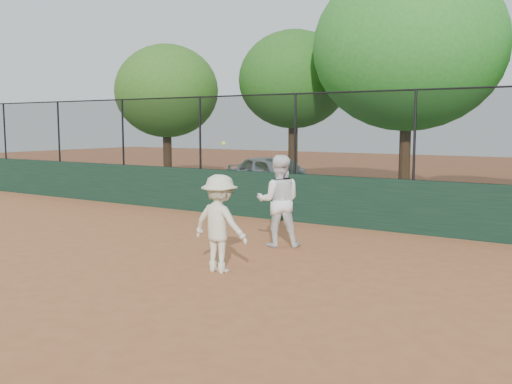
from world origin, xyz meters
The scene contains 10 objects.
ground centered at (0.00, 0.00, 0.00)m, with size 80.00×80.00×0.00m, color #AD6037.
back_wall centered at (0.00, 6.00, 0.60)m, with size 26.00×0.20×1.20m, color #163122.
grass_strip centered at (0.00, 12.00, 0.00)m, with size 36.00×12.00×0.01m, color #2F541A.
parked_car centered at (-3.22, 9.60, 0.72)m, with size 1.70×4.21×1.44m, color silver.
player_second centered at (0.69, 3.21, 0.91)m, with size 0.89×0.69×1.83m, color white.
player_main centered at (0.89, 0.97, 0.81)m, with size 1.06×0.64×2.16m.
fence_assembly centered at (-0.03, 6.00, 2.24)m, with size 26.00×0.06×2.00m.
tree_0 centered at (-9.49, 11.36, 3.78)m, with size 4.38×3.98×5.68m.
tree_1 centered at (-4.13, 12.40, 4.09)m, with size 4.21×3.83×5.92m.
tree_2 centered at (0.43, 11.64, 4.85)m, with size 6.13×5.57×7.51m.
Camera 1 is at (6.40, -6.46, 2.41)m, focal length 40.00 mm.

